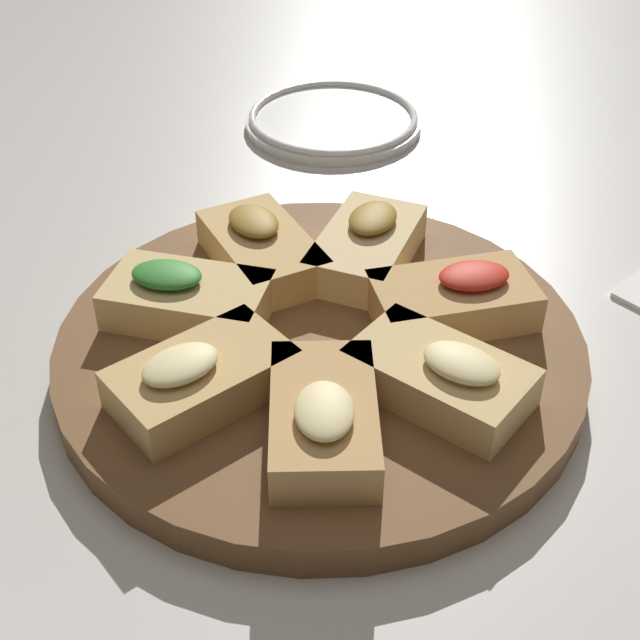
{
  "coord_description": "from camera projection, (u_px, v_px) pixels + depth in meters",
  "views": [
    {
      "loc": [
        -0.47,
        -0.23,
        0.44
      ],
      "look_at": [
        0.0,
        0.0,
        0.04
      ],
      "focal_mm": 50.0,
      "sensor_mm": 36.0,
      "label": 1
    }
  ],
  "objects": [
    {
      "name": "focaccia_slice_5",
      "position": [
        324.0,
        417.0,
        0.57
      ],
      "size": [
        0.14,
        0.12,
        0.04
      ],
      "color": "tan",
      "rests_on": "serving_board"
    },
    {
      "name": "ground_plane",
      "position": [
        320.0,
        362.0,
        0.68
      ],
      "size": [
        3.0,
        3.0,
        0.0
      ],
      "primitive_type": "plane",
      "color": "beige"
    },
    {
      "name": "focaccia_slice_3",
      "position": [
        186.0,
        298.0,
        0.67
      ],
      "size": [
        0.09,
        0.13,
        0.04
      ],
      "color": "#DBB775",
      "rests_on": "serving_board"
    },
    {
      "name": "focaccia_slice_6",
      "position": [
        441.0,
        376.0,
        0.6
      ],
      "size": [
        0.09,
        0.13,
        0.04
      ],
      "color": "#DBB775",
      "rests_on": "serving_board"
    },
    {
      "name": "plate_right",
      "position": [
        333.0,
        120.0,
        1.0
      ],
      "size": [
        0.2,
        0.2,
        0.02
      ],
      "color": "white",
      "rests_on": "ground_plane"
    },
    {
      "name": "focaccia_slice_2",
      "position": [
        262.0,
        249.0,
        0.73
      ],
      "size": [
        0.13,
        0.14,
        0.04
      ],
      "color": "tan",
      "rests_on": "serving_board"
    },
    {
      "name": "serving_board",
      "position": [
        320.0,
        349.0,
        0.67
      ],
      "size": [
        0.4,
        0.4,
        0.03
      ],
      "primitive_type": "cylinder",
      "color": "brown",
      "rests_on": "ground_plane"
    },
    {
      "name": "focaccia_slice_1",
      "position": [
        367.0,
        246.0,
        0.73
      ],
      "size": [
        0.13,
        0.08,
        0.04
      ],
      "color": "#E5C689",
      "rests_on": "serving_board"
    },
    {
      "name": "focaccia_slice_4",
      "position": [
        200.0,
        378.0,
        0.6
      ],
      "size": [
        0.14,
        0.11,
        0.04
      ],
      "color": "tan",
      "rests_on": "serving_board"
    },
    {
      "name": "focaccia_slice_0",
      "position": [
        454.0,
        299.0,
        0.67
      ],
      "size": [
        0.13,
        0.14,
        0.04
      ],
      "color": "tan",
      "rests_on": "serving_board"
    }
  ]
}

